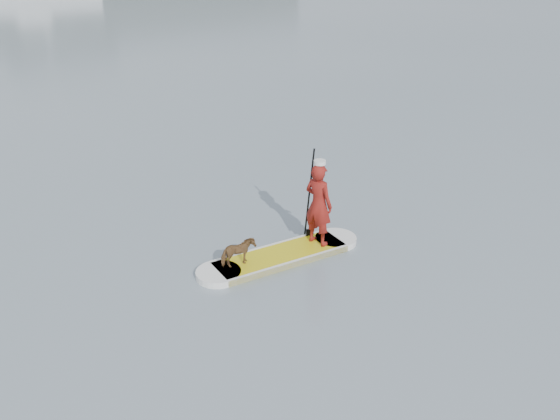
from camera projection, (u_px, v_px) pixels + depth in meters
ground at (94, 284)px, 10.70m from camera, size 140.00×140.00×0.00m
paddleboard at (280, 256)px, 11.46m from camera, size 3.28×1.10×0.12m
paddler at (319, 204)px, 11.47m from camera, size 0.49×0.65×1.59m
white_cap at (320, 162)px, 11.12m from camera, size 0.22×0.22×0.07m
dog at (238, 253)px, 10.94m from camera, size 0.64×0.36×0.51m
paddle at (309, 204)px, 11.78m from camera, size 0.10×0.30×2.00m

